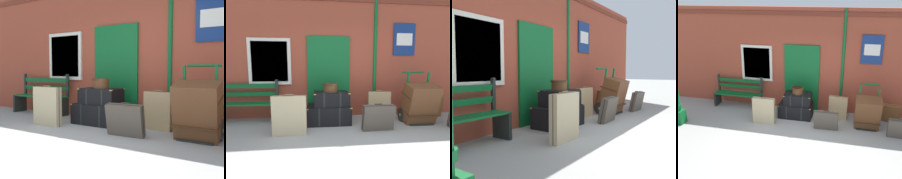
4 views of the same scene
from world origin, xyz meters
TOP-DOWN VIEW (x-y plane):
  - ground_plane at (0.00, 0.00)m, footprint 60.00×60.00m
  - brick_facade at (-0.02, 2.60)m, footprint 10.40×0.35m
  - platform_bench at (-2.37, 2.16)m, footprint 1.60×0.43m
  - steamer_trunk_base at (-0.34, 1.84)m, footprint 1.01×0.65m
  - steamer_trunk_middle at (-0.28, 1.83)m, footprint 0.83×0.58m
  - round_hatbox at (-0.30, 1.85)m, footprint 0.35×0.33m
  - porters_trolley at (1.75, 1.70)m, footprint 0.71×0.56m
  - large_brown_trunk at (1.75, 1.53)m, footprint 0.70×0.64m
  - suitcase_oxblood at (0.92, 1.94)m, footprint 0.56×0.19m
  - suitcase_umber at (0.65, 1.19)m, footprint 0.67×0.28m
  - suitcase_slate at (-1.14, 1.16)m, footprint 0.66×0.16m

SIDE VIEW (x-z plane):
  - ground_plane at x=0.00m, z-range 0.00..0.00m
  - steamer_trunk_base at x=-0.34m, z-range 0.00..0.42m
  - porters_trolley at x=1.75m, z-range -0.33..0.88m
  - suitcase_umber at x=0.65m, z-range -0.01..0.56m
  - suitcase_oxblood at x=0.92m, z-range -0.02..0.73m
  - suitcase_slate at x=-1.14m, z-range -0.02..0.79m
  - platform_bench at x=-2.37m, z-range -0.06..0.95m
  - large_brown_trunk at x=1.75m, z-range 0.00..0.96m
  - steamer_trunk_middle at x=-0.28m, z-range 0.42..0.74m
  - round_hatbox at x=-0.30m, z-range 0.75..0.95m
  - brick_facade at x=-0.02m, z-range 0.00..3.20m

